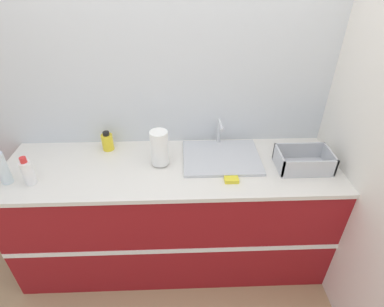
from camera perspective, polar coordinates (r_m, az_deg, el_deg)
The scene contains 11 objects.
ground_plane at distance 2.53m, azimuth -3.25°, elevation -24.37°, with size 12.00×12.00×0.00m, color tan.
wall_back at distance 2.21m, azimuth -4.14°, elevation 11.06°, with size 4.70×0.06×2.60m.
wall_right at distance 2.17m, azimuth 28.66°, elevation 6.47°, with size 0.06×2.67×2.60m.
counter_cabinet at distance 2.37m, azimuth -3.53°, elevation -11.46°, with size 2.32×0.69×0.93m.
sink at distance 2.14m, azimuth 5.59°, elevation -0.51°, with size 0.54×0.44×0.22m.
paper_towel_roll at distance 2.02m, azimuth -6.20°, elevation 1.04°, with size 0.12×0.12×0.25m.
dish_rack at distance 2.16m, azimuth 20.41°, elevation -1.52°, with size 0.35×0.23×0.13m.
bottle_white_spray at distance 2.12m, azimuth -28.81°, elevation -3.13°, with size 0.07×0.07×0.20m.
bottle_clear at distance 2.19m, azimuth -32.48°, elevation -2.24°, with size 0.07×0.07×0.27m.
bottle_yellow at distance 2.29m, azimuth -15.80°, elevation 2.19°, with size 0.08×0.08×0.15m.
sponge at distance 1.94m, azimuth 7.54°, elevation -4.97°, with size 0.09×0.06×0.02m.
Camera 1 is at (0.08, -1.34, 2.15)m, focal length 28.00 mm.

